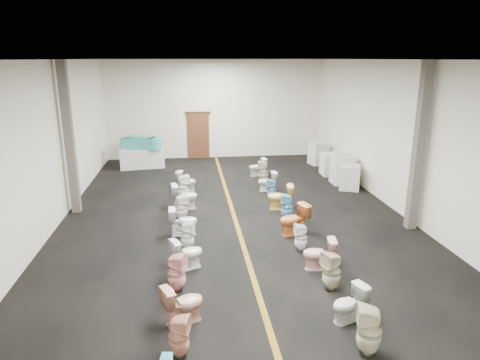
% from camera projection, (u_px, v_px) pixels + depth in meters
% --- Properties ---
extents(floor, '(16.00, 16.00, 0.00)m').
position_uv_depth(floor, '(234.00, 216.00, 12.75)').
color(floor, black).
rests_on(floor, ground).
extents(ceiling, '(16.00, 16.00, 0.00)m').
position_uv_depth(ceiling, '(233.00, 59.00, 11.52)').
color(ceiling, black).
rests_on(ceiling, ground).
extents(wall_back, '(10.00, 0.00, 10.00)m').
position_uv_depth(wall_back, '(215.00, 110.00, 19.77)').
color(wall_back, silver).
rests_on(wall_back, ground).
extents(wall_front, '(10.00, 0.00, 10.00)m').
position_uv_depth(wall_front, '(316.00, 283.00, 4.50)').
color(wall_front, silver).
rests_on(wall_front, ground).
extents(wall_left, '(0.00, 16.00, 16.00)m').
position_uv_depth(wall_left, '(50.00, 146.00, 11.54)').
color(wall_left, silver).
rests_on(wall_left, ground).
extents(wall_right, '(0.00, 16.00, 16.00)m').
position_uv_depth(wall_right, '(400.00, 138.00, 12.72)').
color(wall_right, silver).
rests_on(wall_right, ground).
extents(aisle_stripe, '(0.12, 15.60, 0.01)m').
position_uv_depth(aisle_stripe, '(234.00, 216.00, 12.75)').
color(aisle_stripe, '#7E5E12').
rests_on(aisle_stripe, floor).
extents(back_door, '(1.00, 0.10, 2.10)m').
position_uv_depth(back_door, '(198.00, 136.00, 19.95)').
color(back_door, '#562D19').
rests_on(back_door, floor).
extents(door_frame, '(1.15, 0.08, 0.10)m').
position_uv_depth(door_frame, '(198.00, 113.00, 19.66)').
color(door_frame, '#331C11').
rests_on(door_frame, back_door).
extents(column_left, '(0.25, 0.25, 4.50)m').
position_uv_depth(column_left, '(69.00, 139.00, 12.53)').
color(column_left, '#59544C').
rests_on(column_left, floor).
extents(column_right, '(0.25, 0.25, 4.50)m').
position_uv_depth(column_right, '(419.00, 148.00, 11.26)').
color(column_right, '#59544C').
rests_on(column_right, floor).
extents(display_table, '(1.96, 1.19, 0.82)m').
position_uv_depth(display_table, '(142.00, 158.00, 18.36)').
color(display_table, silver).
rests_on(display_table, floor).
extents(bathtub, '(1.81, 1.00, 0.55)m').
position_uv_depth(bathtub, '(141.00, 143.00, 18.18)').
color(bathtub, teal).
rests_on(bathtub, display_table).
extents(appliance_crate_a, '(0.88, 0.88, 0.88)m').
position_uv_depth(appliance_crate_a, '(350.00, 177.00, 15.25)').
color(appliance_crate_a, silver).
rests_on(appliance_crate_a, floor).
extents(appliance_crate_b, '(0.77, 0.77, 1.05)m').
position_uv_depth(appliance_crate_b, '(342.00, 170.00, 15.95)').
color(appliance_crate_b, beige).
rests_on(appliance_crate_b, floor).
extents(appliance_crate_c, '(0.80, 0.80, 0.88)m').
position_uv_depth(appliance_crate_c, '(331.00, 164.00, 17.17)').
color(appliance_crate_c, silver).
rests_on(appliance_crate_c, floor).
extents(appliance_crate_d, '(0.83, 0.83, 0.98)m').
position_uv_depth(appliance_crate_d, '(318.00, 153.00, 18.85)').
color(appliance_crate_d, silver).
rests_on(appliance_crate_d, floor).
extents(toilet_left_1, '(0.40, 0.40, 0.71)m').
position_uv_depth(toilet_left_1, '(179.00, 336.00, 6.66)').
color(toilet_left_1, '#E39E87').
rests_on(toilet_left_1, floor).
extents(toilet_left_2, '(0.84, 0.68, 0.75)m').
position_uv_depth(toilet_left_2, '(183.00, 304.00, 7.52)').
color(toilet_left_2, '#DBA085').
rests_on(toilet_left_2, floor).
extents(toilet_left_3, '(0.48, 0.48, 0.81)m').
position_uv_depth(toilet_left_3, '(177.00, 272.00, 8.55)').
color(toilet_left_3, '#F6ACA9').
rests_on(toilet_left_3, floor).
extents(toilet_left_4, '(0.82, 0.66, 0.73)m').
position_uv_depth(toilet_left_4, '(187.00, 253.00, 9.48)').
color(toilet_left_4, white).
rests_on(toilet_left_4, floor).
extents(toilet_left_5, '(0.40, 0.40, 0.73)m').
position_uv_depth(toilet_left_5, '(187.00, 235.00, 10.43)').
color(toilet_left_5, white).
rests_on(toilet_left_5, floor).
extents(toilet_left_6, '(0.74, 0.43, 0.76)m').
position_uv_depth(toilet_left_6, '(183.00, 221.00, 11.30)').
color(toilet_left_6, white).
rests_on(toilet_left_6, floor).
extents(toilet_left_7, '(0.46, 0.45, 0.76)m').
position_uv_depth(toilet_left_7, '(181.00, 208.00, 12.32)').
color(toilet_left_7, white).
rests_on(toilet_left_7, floor).
extents(toilet_left_8, '(0.84, 0.54, 0.81)m').
position_uv_depth(toilet_left_8, '(185.00, 196.00, 13.25)').
color(toilet_left_8, silver).
rests_on(toilet_left_8, floor).
extents(toilet_left_9, '(0.49, 0.48, 0.84)m').
position_uv_depth(toilet_left_9, '(183.00, 187.00, 14.15)').
color(toilet_left_9, white).
rests_on(toilet_left_9, floor).
extents(toilet_left_10, '(0.79, 0.63, 0.70)m').
position_uv_depth(toilet_left_10, '(186.00, 181.00, 15.09)').
color(toilet_left_10, white).
rests_on(toilet_left_10, floor).
extents(toilet_right_0, '(0.49, 0.49, 0.85)m').
position_uv_depth(toilet_right_0, '(369.00, 331.00, 6.69)').
color(toilet_right_0, beige).
rests_on(toilet_right_0, floor).
extents(toilet_right_1, '(0.75, 0.59, 0.67)m').
position_uv_depth(toilet_right_1, '(349.00, 304.00, 7.58)').
color(toilet_right_1, silver).
rests_on(toilet_right_1, floor).
extents(toilet_right_2, '(0.48, 0.47, 0.82)m').
position_uv_depth(toilet_right_2, '(332.00, 271.00, 8.59)').
color(toilet_right_2, beige).
rests_on(toilet_right_2, floor).
extents(toilet_right_3, '(0.76, 0.50, 0.73)m').
position_uv_depth(toilet_right_3, '(319.00, 254.00, 9.44)').
color(toilet_right_3, beige).
rests_on(toilet_right_3, floor).
extents(toilet_right_4, '(0.34, 0.33, 0.69)m').
position_uv_depth(toilet_right_4, '(301.00, 237.00, 10.37)').
color(toilet_right_4, white).
rests_on(toilet_right_4, floor).
extents(toilet_right_5, '(0.91, 0.69, 0.82)m').
position_uv_depth(toilet_right_5, '(294.00, 220.00, 11.33)').
color(toilet_right_5, orange).
rests_on(toilet_right_5, floor).
extents(toilet_right_6, '(0.40, 0.40, 0.77)m').
position_uv_depth(toilet_right_6, '(287.00, 207.00, 12.39)').
color(toilet_right_6, '#73BFE8').
rests_on(toilet_right_6, floor).
extents(toilet_right_7, '(0.84, 0.57, 0.80)m').
position_uv_depth(toilet_right_7, '(280.00, 197.00, 13.22)').
color(toilet_right_7, '#F6DE5C').
rests_on(toilet_right_7, floor).
extents(toilet_right_8, '(0.33, 0.33, 0.70)m').
position_uv_depth(toilet_right_8, '(272.00, 189.00, 14.17)').
color(toilet_right_8, '#76B0DB').
rests_on(toilet_right_8, floor).
extents(toilet_right_9, '(0.71, 0.47, 0.68)m').
position_uv_depth(toilet_right_9, '(267.00, 181.00, 15.09)').
color(toilet_right_9, white).
rests_on(toilet_right_9, floor).
extents(toilet_right_10, '(0.48, 0.47, 0.82)m').
position_uv_depth(toilet_right_10, '(263.00, 172.00, 16.15)').
color(toilet_right_10, beige).
rests_on(toilet_right_10, floor).
extents(toilet_right_11, '(0.75, 0.51, 0.71)m').
position_uv_depth(toilet_right_11, '(258.00, 167.00, 17.01)').
color(toilet_right_11, white).
rests_on(toilet_right_11, floor).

